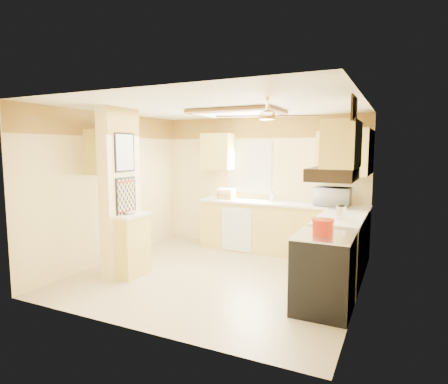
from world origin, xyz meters
The scene contains 34 objects.
floor centered at (0.00, 0.00, 0.00)m, with size 4.00×4.00×0.00m, color tan.
ceiling centered at (0.00, 0.00, 2.50)m, with size 4.00×4.00×0.00m, color white.
wall_back centered at (0.00, 1.90, 1.25)m, with size 4.00×4.00×0.00m, color #FFE69B.
wall_front centered at (0.00, -1.90, 1.25)m, with size 4.00×4.00×0.00m, color #FFE69B.
wall_left centered at (-2.00, 0.00, 1.25)m, with size 3.80×3.80×0.00m, color #FFE69B.
wall_right centered at (2.00, 0.00, 1.25)m, with size 3.80×3.80×0.00m, color #FFE69B.
wallpaper_border centered at (0.00, 1.88, 2.30)m, with size 4.00×0.02×0.40m, color gold.
partition_column centered at (-1.35, -0.55, 1.25)m, with size 0.20×0.70×2.50m, color #FFE69B.
partition_ledge centered at (-1.13, -0.55, 0.45)m, with size 0.25×0.55×0.90m, color #FFE577.
ledge_top centered at (-1.13, -0.55, 0.92)m, with size 0.28×0.58×0.04m, color white.
lower_cabinets_back centered at (0.50, 1.60, 0.45)m, with size 3.00×0.60×0.90m, color #FFE577.
lower_cabinets_right centered at (1.70, 0.60, 0.45)m, with size 0.60×1.40×0.90m, color #FFE577.
countertop_back centered at (0.50, 1.59, 0.92)m, with size 3.04×0.64×0.04m, color white.
countertop_right centered at (1.69, 0.60, 0.92)m, with size 0.64×1.44×0.04m, color white.
dishwasher_panel centered at (-0.25, 1.29, 0.43)m, with size 0.58×0.02×0.80m, color white.
window centered at (-0.25, 1.89, 1.55)m, with size 0.92×0.02×1.02m.
upper_cab_back_left centered at (-0.85, 1.72, 1.85)m, with size 0.60×0.35×0.70m, color #FFE577.
upper_cab_back_right centered at (1.55, 1.72, 1.85)m, with size 0.90×0.35×0.70m, color #FFE577.
upper_cab_right centered at (1.82, 1.25, 1.85)m, with size 0.35×1.00×0.70m, color #FFE577.
upper_cab_left_wall centered at (-1.82, -0.25, 1.85)m, with size 0.35×0.75×0.70m, color #FFE577.
upper_cab_over_stove centered at (1.82, -0.55, 1.95)m, with size 0.35×0.76×0.52m, color #FFE577.
stove centered at (1.67, -0.55, 0.46)m, with size 0.68×0.77×0.92m.
range_hood centered at (1.74, -0.55, 1.62)m, with size 0.50×0.76×0.14m, color black.
poster_menu centered at (-1.24, -0.55, 1.85)m, with size 0.02×0.42×0.57m.
poster_nashville centered at (-1.24, -0.55, 1.20)m, with size 0.02×0.42×0.57m.
ceiling_light_panel centered at (0.10, 0.50, 2.46)m, with size 1.35×0.95×0.06m.
ceiling_fan centered at (1.00, -0.70, 2.29)m, with size 1.15×1.15×0.26m.
vent_grate centered at (1.98, -0.90, 2.30)m, with size 0.02×0.40×0.25m, color black.
microwave centered at (1.40, 1.56, 1.10)m, with size 0.57×0.39×0.31m, color white.
bowl centered at (-1.17, -0.55, 0.96)m, with size 0.19×0.19×0.05m, color white.
dutch_oven centered at (1.64, -0.53, 1.00)m, with size 0.26×0.26×0.17m.
kettle centered at (1.71, 0.35, 1.04)m, with size 0.14×0.14×0.21m.
dish_rack centered at (-0.61, 1.60, 1.01)m, with size 0.36×0.27×0.20m.
utensil_crock centered at (0.31, 1.69, 1.01)m, with size 0.10×0.10×0.20m.
Camera 1 is at (2.44, -4.89, 1.91)m, focal length 30.00 mm.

